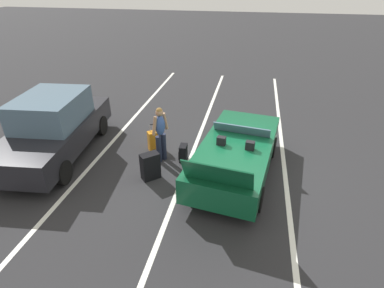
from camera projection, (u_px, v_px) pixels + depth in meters
ground_plane at (234, 173)px, 8.42m from camera, size 80.00×80.00×0.00m
lot_line_near at (285, 179)px, 8.19m from camera, size 18.00×0.12×0.01m
lot_line_mid at (187, 168)px, 8.66m from camera, size 18.00×0.12×0.01m
lot_line_far at (98, 158)px, 9.12m from camera, size 18.00×0.12×0.01m
convertible_car at (238, 151)px, 8.30m from camera, size 4.38×2.34×1.52m
suitcase_large_black at (150, 166)px, 8.05m from camera, size 0.53×0.54×0.74m
suitcase_medium_bright at (155, 141)px, 9.40m from camera, size 0.43×0.46×0.85m
suitcase_small_carryon at (183, 153)px, 8.88m from camera, size 0.35×0.23×0.50m
traveler_person at (160, 132)px, 8.56m from camera, size 0.57×0.37×1.65m
parked_sedan_near at (54, 127)px, 8.92m from camera, size 4.66×2.25×1.82m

